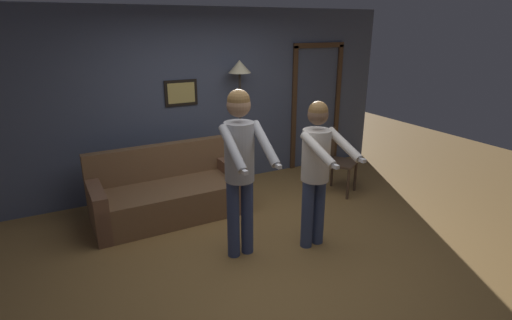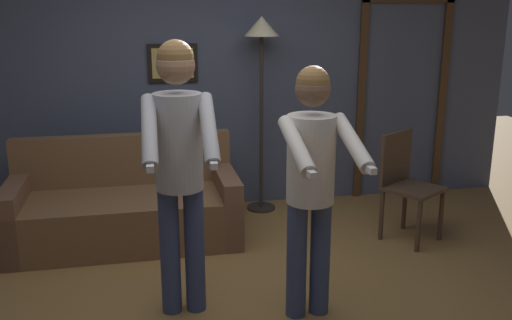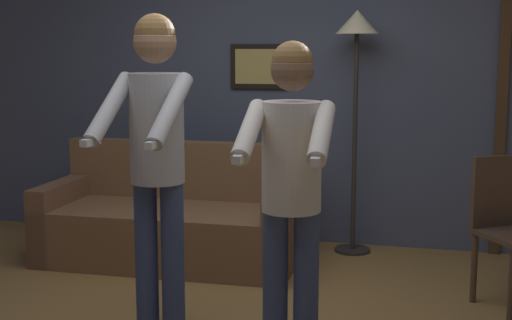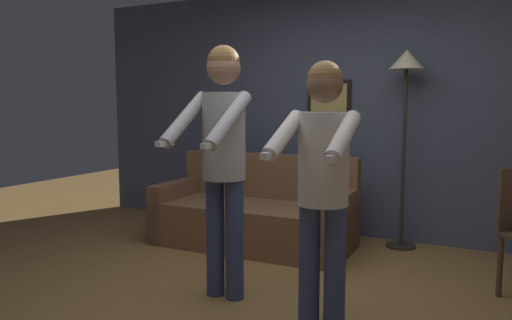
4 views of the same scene
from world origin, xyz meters
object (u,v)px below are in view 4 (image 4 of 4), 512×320
Objects in this scene: person_standing_right at (323,172)px; torchiere_lamp at (406,84)px; person_standing_left at (223,146)px; couch at (255,217)px.

torchiere_lamp is at bearing 87.45° from person_standing_right.
torchiere_lamp reaches higher than person_standing_left.
couch is 2.04m from person_standing_right.
person_standing_right is (1.21, -1.49, 0.70)m from couch.
couch is 1.08× the size of person_standing_left.
torchiere_lamp reaches higher than person_standing_right.
person_standing_right is at bearing -50.89° from couch.
couch is 1.02× the size of torchiere_lamp.
person_standing_left is 0.83m from person_standing_right.
torchiere_lamp is at bearing 64.44° from person_standing_left.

